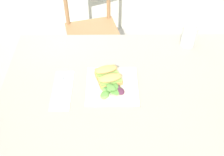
% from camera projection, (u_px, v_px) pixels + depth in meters
% --- Properties ---
extents(dining_table, '(1.25, 0.84, 0.74)m').
position_uv_depth(dining_table, '(127.00, 102.00, 1.45)').
color(dining_table, gray).
rests_on(dining_table, ground).
extents(chair_wooden_far, '(0.49, 0.49, 0.87)m').
position_uv_depth(chair_wooden_far, '(92.00, 30.00, 2.17)').
color(chair_wooden_far, '#8E6642').
rests_on(chair_wooden_far, ground).
extents(plate_lunch, '(0.26, 0.26, 0.01)m').
position_uv_depth(plate_lunch, '(112.00, 86.00, 1.35)').
color(plate_lunch, beige).
rests_on(plate_lunch, dining_table).
extents(sandwich_half_front, '(0.12, 0.09, 0.06)m').
position_uv_depth(sandwich_half_front, '(110.00, 80.00, 1.33)').
color(sandwich_half_front, tan).
rests_on(sandwich_half_front, plate_lunch).
extents(sandwich_half_back, '(0.12, 0.09, 0.06)m').
position_uv_depth(sandwich_half_back, '(106.00, 71.00, 1.37)').
color(sandwich_half_back, tan).
rests_on(sandwich_half_back, plate_lunch).
extents(salad_mixed_greens, '(0.13, 0.12, 0.04)m').
position_uv_depth(salad_mixed_greens, '(112.00, 89.00, 1.31)').
color(salad_mixed_greens, '#4C2338').
rests_on(salad_mixed_greens, plate_lunch).
extents(napkin_folded, '(0.09, 0.26, 0.00)m').
position_uv_depth(napkin_folded, '(62.00, 90.00, 1.34)').
color(napkin_folded, white).
rests_on(napkin_folded, dining_table).
extents(fork_on_napkin, '(0.03, 0.19, 0.00)m').
position_uv_depth(fork_on_napkin, '(63.00, 87.00, 1.35)').
color(fork_on_napkin, silver).
rests_on(fork_on_napkin, napkin_folded).
extents(mason_jar_iced_tea, '(0.08, 0.08, 0.12)m').
position_uv_depth(mason_jar_iced_tea, '(189.00, 37.00, 1.55)').
color(mason_jar_iced_tea, '#C67528').
rests_on(mason_jar_iced_tea, dining_table).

